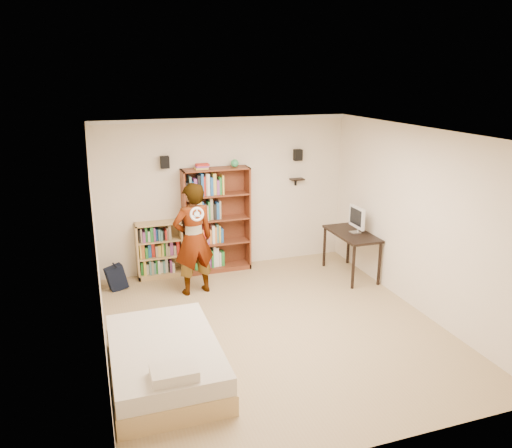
{
  "coord_description": "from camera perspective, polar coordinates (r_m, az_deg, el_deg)",
  "views": [
    {
      "loc": [
        -2.23,
        -5.87,
        3.42
      ],
      "look_at": [
        -0.06,
        0.6,
        1.35
      ],
      "focal_mm": 35.0,
      "sensor_mm": 36.0,
      "label": 1
    }
  ],
  "objects": [
    {
      "name": "daybed",
      "position": [
        6.06,
        -10.39,
        -14.62
      ],
      "size": [
        1.23,
        1.89,
        0.56
      ],
      "primitive_type": null,
      "color": "beige",
      "rests_on": "ground"
    },
    {
      "name": "wii_wheel",
      "position": [
        7.45,
        -6.77,
        1.13
      ],
      "size": [
        0.22,
        0.08,
        0.22
      ],
      "primitive_type": "torus",
      "rotation": [
        1.36,
        0.0,
        0.0
      ],
      "color": "silver",
      "rests_on": "person"
    },
    {
      "name": "ground",
      "position": [
        7.15,
        2.0,
        -11.69
      ],
      "size": [
        4.5,
        5.0,
        0.01
      ],
      "primitive_type": "cube",
      "color": "tan",
      "rests_on": "ground"
    },
    {
      "name": "tall_bookshelf",
      "position": [
        8.81,
        -4.52,
        0.41
      ],
      "size": [
        1.17,
        0.34,
        1.86
      ],
      "primitive_type": null,
      "color": "brown",
      "rests_on": "ground"
    },
    {
      "name": "room_shell",
      "position": [
        6.5,
        2.16,
        2.09
      ],
      "size": [
        4.52,
        5.02,
        2.71
      ],
      "color": "silver",
      "rests_on": "ground"
    },
    {
      "name": "wall_shelf",
      "position": [
        9.22,
        4.72,
        5.12
      ],
      "size": [
        0.25,
        0.16,
        0.02
      ],
      "primitive_type": "cube",
      "color": "black",
      "rests_on": "room_shell"
    },
    {
      "name": "navy_bag",
      "position": [
        8.51,
        -15.68,
        -5.89
      ],
      "size": [
        0.36,
        0.28,
        0.43
      ],
      "primitive_type": null,
      "rotation": [
        0.0,
        0.0,
        0.26
      ],
      "color": "black",
      "rests_on": "ground"
    },
    {
      "name": "person",
      "position": [
        7.92,
        -7.16,
        -1.73
      ],
      "size": [
        0.73,
        0.55,
        1.82
      ],
      "primitive_type": "imported",
      "rotation": [
        0.0,
        0.0,
        3.33
      ],
      "color": "black",
      "rests_on": "ground"
    },
    {
      "name": "low_bookshelf",
      "position": [
        8.79,
        -10.96,
        -2.9
      ],
      "size": [
        0.79,
        0.29,
        0.98
      ],
      "primitive_type": null,
      "color": "tan",
      "rests_on": "ground"
    },
    {
      "name": "computer_desk",
      "position": [
        8.87,
        10.77,
        -3.38
      ],
      "size": [
        0.57,
        1.15,
        0.78
      ],
      "primitive_type": null,
      "color": "black",
      "rests_on": "ground"
    },
    {
      "name": "speaker_right",
      "position": [
        9.13,
        4.82,
        7.87
      ],
      "size": [
        0.14,
        0.12,
        0.2
      ],
      "primitive_type": "cube",
      "color": "black",
      "rests_on": "room_shell"
    },
    {
      "name": "crown_molding",
      "position": [
        6.33,
        2.25,
        10.07
      ],
      "size": [
        4.5,
        5.0,
        0.06
      ],
      "color": "silver",
      "rests_on": "room_shell"
    },
    {
      "name": "speaker_left",
      "position": [
        8.48,
        -10.38,
        6.97
      ],
      "size": [
        0.14,
        0.12,
        0.2
      ],
      "primitive_type": "cube",
      "color": "black",
      "rests_on": "room_shell"
    },
    {
      "name": "imac",
      "position": [
        8.7,
        11.34,
        0.47
      ],
      "size": [
        0.15,
        0.47,
        0.46
      ],
      "primitive_type": null,
      "rotation": [
        0.0,
        0.0,
        -0.12
      ],
      "color": "silver",
      "rests_on": "computer_desk"
    }
  ]
}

